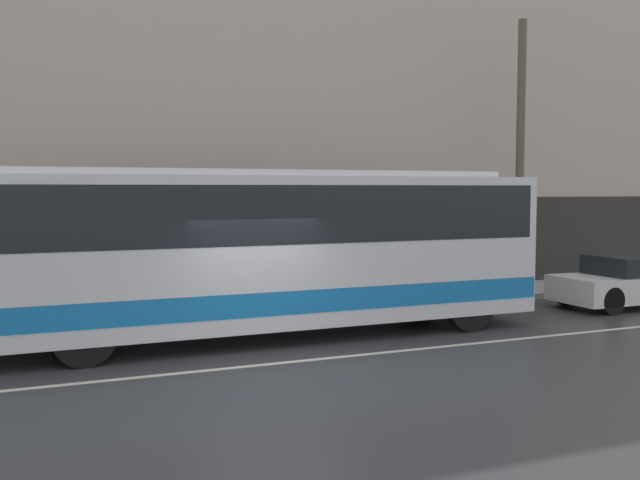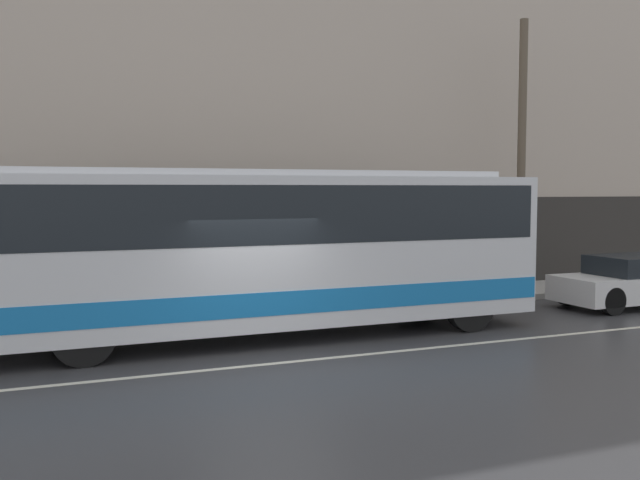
{
  "view_description": "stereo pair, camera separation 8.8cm",
  "coord_description": "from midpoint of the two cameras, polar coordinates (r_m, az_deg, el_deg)",
  "views": [
    {
      "loc": [
        -4.01,
        -11.62,
        3.06
      ],
      "look_at": [
        1.82,
        2.19,
        1.98
      ],
      "focal_mm": 40.0,
      "sensor_mm": 36.0,
      "label": 1
    },
    {
      "loc": [
        -3.93,
        -11.65,
        3.06
      ],
      "look_at": [
        1.82,
        2.19,
        1.98
      ],
      "focal_mm": 40.0,
      "sensor_mm": 36.0,
      "label": 2
    }
  ],
  "objects": [
    {
      "name": "sedan_white_front",
      "position": [
        20.39,
        23.88,
        -3.05
      ],
      "size": [
        4.62,
        1.76,
        1.33
      ],
      "color": "silver",
      "rests_on": "ground_plane"
    },
    {
      "name": "transit_bus",
      "position": [
        14.58,
        -4.95,
        -0.33
      ],
      "size": [
        11.91,
        2.56,
        3.43
      ],
      "color": "silver",
      "rests_on": "ground_plane"
    },
    {
      "name": "utility_pole_near",
      "position": [
        20.85,
        15.6,
        6.43
      ],
      "size": [
        0.23,
        0.23,
        7.57
      ],
      "color": "brown",
      "rests_on": "sidewalk"
    },
    {
      "name": "building_facade",
      "position": [
        18.72,
        -10.66,
        11.61
      ],
      "size": [
        60.0,
        0.35,
        11.44
      ],
      "color": "#B7A899",
      "rests_on": "ground_plane"
    },
    {
      "name": "sidewalk",
      "position": [
        17.53,
        -9.51,
        -5.71
      ],
      "size": [
        60.0,
        2.35,
        0.17
      ],
      "color": "#A09E99",
      "rests_on": "ground_plane"
    },
    {
      "name": "ground_plane",
      "position": [
        12.67,
        -3.99,
        -9.86
      ],
      "size": [
        60.0,
        60.0,
        0.0
      ],
      "primitive_type": "plane",
      "color": "#38383A"
    },
    {
      "name": "lane_stripe",
      "position": [
        12.67,
        -3.99,
        -9.84
      ],
      "size": [
        54.0,
        0.14,
        0.01
      ],
      "color": "beige",
      "rests_on": "ground_plane"
    }
  ]
}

